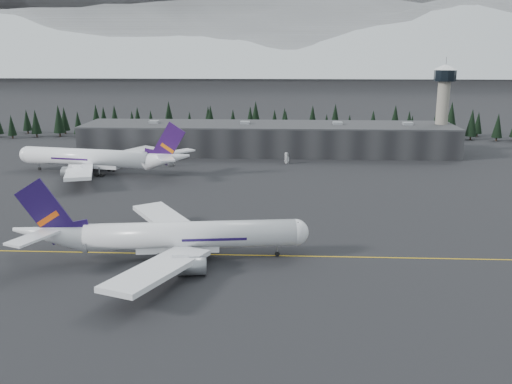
{
  "coord_description": "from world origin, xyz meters",
  "views": [
    {
      "loc": [
        7.06,
        -121.85,
        45.5
      ],
      "look_at": [
        0.0,
        20.0,
        9.0
      ],
      "focal_mm": 40.0,
      "sensor_mm": 36.0,
      "label": 1
    }
  ],
  "objects_px": {
    "terminal": "(268,138)",
    "jet_main": "(166,236)",
    "control_tower": "(443,99)",
    "gse_vehicle_b": "(287,162)",
    "gse_vehicle_a": "(171,164)",
    "jet_parked": "(101,159)"
  },
  "relations": [
    {
      "from": "terminal",
      "to": "jet_main",
      "type": "xyz_separation_m",
      "value": [
        -18.47,
        -130.34,
        -0.99
      ]
    },
    {
      "from": "jet_main",
      "to": "gse_vehicle_a",
      "type": "distance_m",
      "value": 100.94
    },
    {
      "from": "jet_parked",
      "to": "gse_vehicle_a",
      "type": "distance_m",
      "value": 27.38
    },
    {
      "from": "control_tower",
      "to": "jet_main",
      "type": "bearing_deg",
      "value": -125.03
    },
    {
      "from": "jet_parked",
      "to": "gse_vehicle_b",
      "type": "distance_m",
      "value": 71.34
    },
    {
      "from": "control_tower",
      "to": "gse_vehicle_b",
      "type": "distance_m",
      "value": 75.41
    },
    {
      "from": "control_tower",
      "to": "gse_vehicle_b",
      "type": "relative_size",
      "value": 8.27
    },
    {
      "from": "terminal",
      "to": "gse_vehicle_b",
      "type": "relative_size",
      "value": 35.11
    },
    {
      "from": "terminal",
      "to": "jet_main",
      "type": "bearing_deg",
      "value": -98.07
    },
    {
      "from": "terminal",
      "to": "jet_parked",
      "type": "bearing_deg",
      "value": -142.48
    },
    {
      "from": "gse_vehicle_a",
      "to": "terminal",
      "type": "bearing_deg",
      "value": 23.27
    },
    {
      "from": "jet_main",
      "to": "jet_parked",
      "type": "distance_m",
      "value": 94.08
    },
    {
      "from": "control_tower",
      "to": "gse_vehicle_a",
      "type": "xyz_separation_m",
      "value": [
        -111.75,
        -34.18,
        -22.7
      ]
    },
    {
      "from": "jet_main",
      "to": "gse_vehicle_a",
      "type": "relative_size",
      "value": 12.49
    },
    {
      "from": "terminal",
      "to": "gse_vehicle_b",
      "type": "height_order",
      "value": "terminal"
    },
    {
      "from": "control_tower",
      "to": "jet_parked",
      "type": "xyz_separation_m",
      "value": [
        -134.47,
        -48.66,
        -17.78
      ]
    },
    {
      "from": "gse_vehicle_a",
      "to": "gse_vehicle_b",
      "type": "distance_m",
      "value": 45.67
    },
    {
      "from": "gse_vehicle_b",
      "to": "terminal",
      "type": "bearing_deg",
      "value": 166.3
    },
    {
      "from": "gse_vehicle_a",
      "to": "control_tower",
      "type": "bearing_deg",
      "value": -0.03
    },
    {
      "from": "jet_parked",
      "to": "gse_vehicle_a",
      "type": "height_order",
      "value": "jet_parked"
    },
    {
      "from": "jet_main",
      "to": "terminal",
      "type": "bearing_deg",
      "value": 74.52
    },
    {
      "from": "jet_main",
      "to": "gse_vehicle_a",
      "type": "height_order",
      "value": "jet_main"
    }
  ]
}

